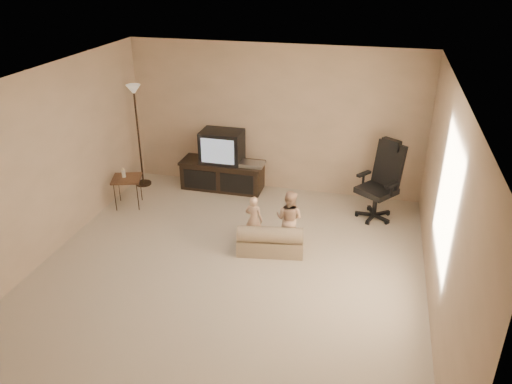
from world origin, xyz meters
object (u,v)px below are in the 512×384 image
at_px(child_sofa, 270,240).
at_px(toddler_left, 254,219).
at_px(office_chair, 380,191).
at_px(toddler_right, 289,218).
at_px(side_table, 126,179).
at_px(floor_lamp, 136,113).
at_px(tv_stand, 223,165).

xyz_separation_m(child_sofa, toddler_left, (-0.29, 0.21, 0.18)).
relative_size(office_chair, toddler_right, 1.49).
distance_m(office_chair, toddler_left, 2.09).
bearing_deg(child_sofa, office_chair, 35.88).
distance_m(office_chair, side_table, 4.03).
distance_m(child_sofa, toddler_left, 0.40).
relative_size(floor_lamp, toddler_left, 2.52).
xyz_separation_m(office_chair, floor_lamp, (-4.13, 0.21, 0.87)).
relative_size(side_table, child_sofa, 0.69).
relative_size(tv_stand, side_table, 2.19).
height_order(office_chair, toddler_right, office_chair).
distance_m(office_chair, child_sofa, 2.02).
bearing_deg(tv_stand, toddler_left, -58.76).
xyz_separation_m(office_chair, toddler_right, (-1.20, -1.17, -0.03)).
distance_m(office_chair, floor_lamp, 4.23).
bearing_deg(floor_lamp, toddler_right, -25.25).
height_order(toddler_left, toddler_right, toddler_right).
height_order(floor_lamp, toddler_left, floor_lamp).
bearing_deg(toddler_right, floor_lamp, -11.58).
bearing_deg(child_sofa, tv_stand, 115.34).
bearing_deg(child_sofa, toddler_left, 134.76).
distance_m(tv_stand, toddler_right, 2.18).
bearing_deg(office_chair, floor_lamp, -146.71).
relative_size(toddler_left, toddler_right, 0.85).
relative_size(office_chair, side_table, 1.87).
xyz_separation_m(side_table, toddler_left, (2.29, -0.60, -0.12)).
bearing_deg(toddler_left, toddler_right, -166.50).
distance_m(side_table, toddler_left, 2.37).
xyz_separation_m(floor_lamp, child_sofa, (2.72, -1.63, -1.14)).
bearing_deg(floor_lamp, side_table, -80.04).
distance_m(floor_lamp, child_sofa, 3.37).
bearing_deg(office_chair, toddler_right, -99.43).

